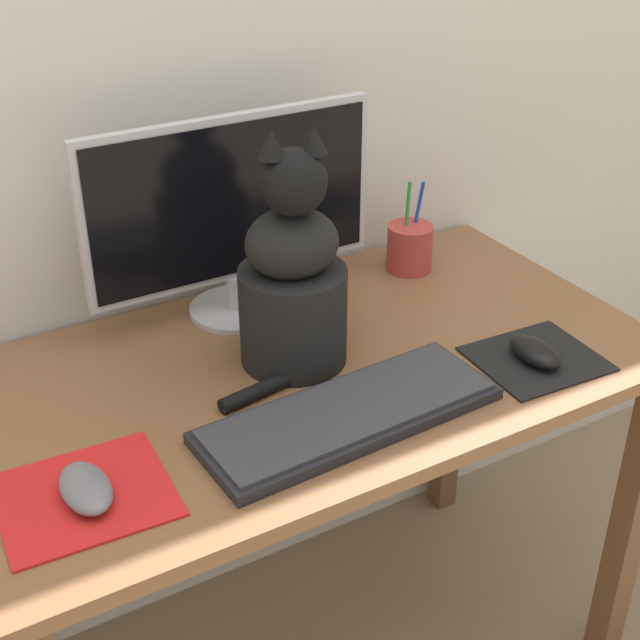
{
  "coord_description": "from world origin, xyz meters",
  "views": [
    {
      "loc": [
        -0.59,
        -1.06,
        1.51
      ],
      "look_at": [
        -0.02,
        -0.07,
        0.85
      ],
      "focal_mm": 50.0,
      "sensor_mm": 36.0,
      "label": 1
    }
  ],
  "objects_px": {
    "monitor": "(232,211)",
    "pen_cup": "(410,247)",
    "cat": "(293,280)",
    "computer_mouse_right": "(535,352)",
    "computer_mouse_left": "(86,488)",
    "keyboard": "(349,414)"
  },
  "relations": [
    {
      "from": "computer_mouse_left",
      "to": "computer_mouse_right",
      "type": "relative_size",
      "value": 1.08
    },
    {
      "from": "keyboard",
      "to": "computer_mouse_left",
      "type": "relative_size",
      "value": 4.14
    },
    {
      "from": "computer_mouse_left",
      "to": "monitor",
      "type": "bearing_deg",
      "value": 42.57
    },
    {
      "from": "computer_mouse_left",
      "to": "pen_cup",
      "type": "relative_size",
      "value": 0.63
    },
    {
      "from": "computer_mouse_left",
      "to": "cat",
      "type": "height_order",
      "value": "cat"
    },
    {
      "from": "keyboard",
      "to": "monitor",
      "type": "bearing_deg",
      "value": 87.48
    },
    {
      "from": "computer_mouse_left",
      "to": "cat",
      "type": "bearing_deg",
      "value": 22.39
    },
    {
      "from": "monitor",
      "to": "pen_cup",
      "type": "bearing_deg",
      "value": -2.02
    },
    {
      "from": "monitor",
      "to": "pen_cup",
      "type": "distance_m",
      "value": 0.39
    },
    {
      "from": "keyboard",
      "to": "computer_mouse_left",
      "type": "distance_m",
      "value": 0.39
    },
    {
      "from": "cat",
      "to": "pen_cup",
      "type": "bearing_deg",
      "value": 37.8
    },
    {
      "from": "cat",
      "to": "computer_mouse_right",
      "type": "bearing_deg",
      "value": -20.47
    },
    {
      "from": "computer_mouse_left",
      "to": "pen_cup",
      "type": "bearing_deg",
      "value": 24.5
    },
    {
      "from": "computer_mouse_right",
      "to": "pen_cup",
      "type": "relative_size",
      "value": 0.59
    },
    {
      "from": "monitor",
      "to": "pen_cup",
      "type": "xyz_separation_m",
      "value": [
        0.36,
        -0.01,
        -0.15
      ]
    },
    {
      "from": "monitor",
      "to": "pen_cup",
      "type": "relative_size",
      "value": 2.95
    },
    {
      "from": "monitor",
      "to": "computer_mouse_right",
      "type": "height_order",
      "value": "monitor"
    },
    {
      "from": "computer_mouse_left",
      "to": "computer_mouse_right",
      "type": "height_order",
      "value": "computer_mouse_right"
    },
    {
      "from": "monitor",
      "to": "keyboard",
      "type": "xyz_separation_m",
      "value": [
        0.0,
        -0.38,
        -0.18
      ]
    },
    {
      "from": "monitor",
      "to": "computer_mouse_left",
      "type": "xyz_separation_m",
      "value": [
        -0.38,
        -0.35,
        -0.17
      ]
    },
    {
      "from": "keyboard",
      "to": "computer_mouse_left",
      "type": "bearing_deg",
      "value": 173.85
    },
    {
      "from": "computer_mouse_left",
      "to": "cat",
      "type": "xyz_separation_m",
      "value": [
        0.4,
        0.16,
        0.13
      ]
    }
  ]
}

